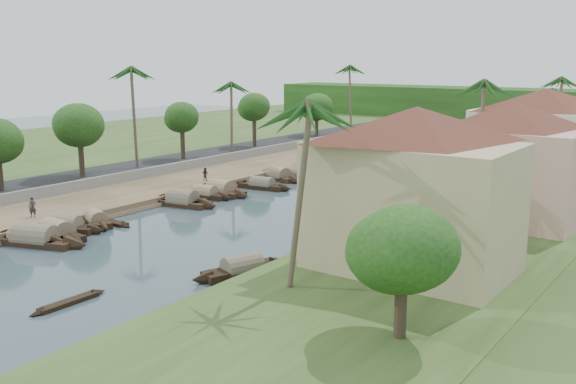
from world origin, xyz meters
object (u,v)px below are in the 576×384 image
Objects in this scene: bridge at (494,133)px; building_near at (414,188)px; sampan_0 at (35,240)px; person_near at (32,207)px; sampan_1 at (57,234)px.

bridge is 76.54m from building_near.
bridge reaches higher than sampan_0.
bridge is at bearing 65.17° from sampan_0.
building_near reaches higher than person_near.
bridge is at bearing 88.09° from sampan_1.
building_near is at bearing 17.45° from sampan_1.
bridge is at bearing 104.39° from building_near.
building_near is at bearing -28.04° from person_near.
sampan_1 is (-27.84, -6.47, -5.97)m from building_near.
bridge is 1.89× the size of building_near.
person_near is at bearing -99.90° from bridge.
person_near is (-32.83, -5.27, -4.69)m from building_near.
sampan_0 is 5.34× the size of person_near.
sampan_1 is at bearing -166.92° from building_near.
bridge reaches higher than sampan_1.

